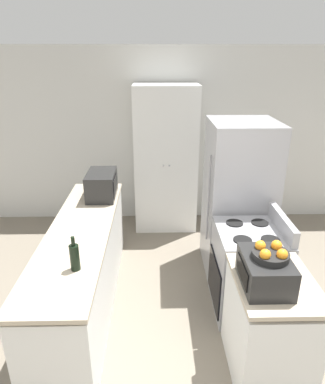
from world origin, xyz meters
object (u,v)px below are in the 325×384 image
(refrigerator, at_px, (238,199))
(wine_bottle, at_px, (75,257))
(pantry_cabinet, at_px, (166,160))
(microwave, at_px, (102,185))
(stove, at_px, (247,270))
(fruit_bowl, at_px, (271,253))
(toaster_oven, at_px, (265,271))

(refrigerator, relative_size, wine_bottle, 6.24)
(pantry_cabinet, distance_m, microwave, 1.27)
(stove, height_order, fruit_bowl, fruit_bowl)
(refrigerator, relative_size, microwave, 3.56)
(microwave, bearing_deg, stove, -30.08)
(pantry_cabinet, relative_size, refrigerator, 1.16)
(microwave, xyz_separation_m, fruit_bowl, (1.45, -1.71, 0.12))
(stove, relative_size, toaster_oven, 2.40)
(stove, height_order, microwave, microwave)
(toaster_oven, xyz_separation_m, fruit_bowl, (0.02, -0.01, 0.16))
(pantry_cabinet, relative_size, stove, 1.99)
(pantry_cabinet, bearing_deg, refrigerator, -53.95)
(stove, distance_m, toaster_oven, 0.99)
(refrigerator, bearing_deg, wine_bottle, -139.50)
(pantry_cabinet, bearing_deg, stove, -67.98)
(fruit_bowl, bearing_deg, wine_bottle, 170.94)
(pantry_cabinet, xyz_separation_m, fruit_bowl, (0.66, -2.72, 0.12))
(microwave, distance_m, toaster_oven, 2.22)
(stove, xyz_separation_m, microwave, (-1.55, 0.90, 0.59))
(wine_bottle, distance_m, fruit_bowl, 1.47)
(wine_bottle, xyz_separation_m, fruit_bowl, (1.45, -0.23, 0.16))
(toaster_oven, distance_m, fruit_bowl, 0.16)
(stove, xyz_separation_m, fruit_bowl, (-0.11, -0.81, 0.71))
(stove, relative_size, fruit_bowl, 4.00)
(pantry_cabinet, xyz_separation_m, microwave, (-0.78, -1.00, -0.00))
(refrigerator, xyz_separation_m, microwave, (-1.60, 0.12, 0.14))
(pantry_cabinet, relative_size, wine_bottle, 7.25)
(refrigerator, bearing_deg, pantry_cabinet, 126.05)
(stove, xyz_separation_m, refrigerator, (0.05, 0.78, 0.45))
(refrigerator, xyz_separation_m, wine_bottle, (-1.60, -1.37, 0.11))
(microwave, relative_size, toaster_oven, 1.15)
(pantry_cabinet, xyz_separation_m, refrigerator, (0.81, -1.12, -0.15))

